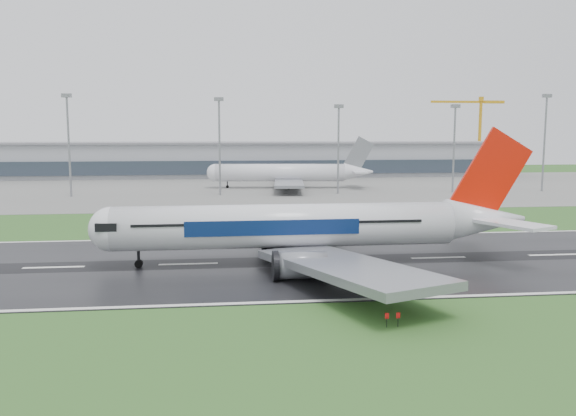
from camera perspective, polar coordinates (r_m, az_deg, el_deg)
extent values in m
plane|color=#28541F|center=(92.26, 2.80, -5.24)|extent=(520.00, 520.00, 0.00)
cube|color=black|center=(92.25, 2.80, -5.21)|extent=(400.00, 45.00, 0.10)
cube|color=slate|center=(215.27, -2.57, 2.03)|extent=(400.00, 130.00, 0.08)
cube|color=gray|center=(274.51, -3.44, 4.74)|extent=(240.00, 36.00, 15.00)
cylinder|color=gray|center=(194.74, -20.68, 5.55)|extent=(0.64, 0.64, 30.97)
cylinder|color=gray|center=(188.90, -6.73, 5.80)|extent=(0.64, 0.64, 30.15)
cylinder|color=gray|center=(192.74, 4.96, 5.56)|extent=(0.64, 0.64, 28.13)
cylinder|color=gray|center=(204.30, 15.96, 5.44)|extent=(0.64, 0.64, 28.35)
cylinder|color=gray|center=(218.55, 23.84, 5.68)|extent=(0.64, 0.64, 31.99)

